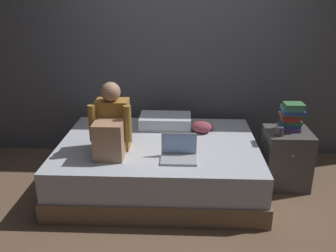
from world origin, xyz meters
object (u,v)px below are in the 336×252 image
at_px(clothes_pile, 202,126).
at_px(pillow, 165,121).
at_px(nightstand, 286,158).
at_px(mug, 279,131).
at_px(book_stack, 291,116).
at_px(person_sitting, 111,127).
at_px(laptop, 179,153).
at_px(bed, 159,164).

bearing_deg(clothes_pile, pillow, 163.04).
xyz_separation_m(nightstand, mug, (-0.13, -0.12, 0.34)).
distance_m(book_stack, mug, 0.23).
xyz_separation_m(person_sitting, pillow, (0.46, 0.69, -0.19)).
relative_size(nightstand, mug, 6.52).
bearing_deg(person_sitting, nightstand, 10.28).
height_order(person_sitting, clothes_pile, person_sitting).
height_order(person_sitting, book_stack, person_sitting).
relative_size(laptop, book_stack, 1.11).
bearing_deg(pillow, mug, -24.03).
xyz_separation_m(book_stack, clothes_pile, (-0.86, 0.23, -0.21)).
relative_size(person_sitting, pillow, 1.17).
xyz_separation_m(mug, clothes_pile, (-0.72, 0.38, -0.10)).
height_order(laptop, book_stack, book_stack).
height_order(person_sitting, pillow, person_sitting).
bearing_deg(person_sitting, pillow, 56.16).
xyz_separation_m(person_sitting, clothes_pile, (0.86, 0.57, -0.20)).
distance_m(nightstand, laptop, 1.20).
relative_size(bed, mug, 22.22).
relative_size(bed, pillow, 3.57).
height_order(nightstand, pillow, pillow).
bearing_deg(book_stack, mug, -134.12).
bearing_deg(clothes_pile, nightstand, -16.87).
xyz_separation_m(laptop, mug, (0.96, 0.32, 0.10)).
bearing_deg(laptop, bed, 119.69).
height_order(laptop, clothes_pile, laptop).
bearing_deg(mug, nightstand, 42.69).
bearing_deg(laptop, mug, 18.30).
relative_size(book_stack, clothes_pile, 1.21).
bearing_deg(person_sitting, clothes_pile, 33.43).
distance_m(bed, mug, 1.24).
distance_m(nightstand, clothes_pile, 0.92).
bearing_deg(nightstand, laptop, -158.13).
bearing_deg(nightstand, clothes_pile, 163.13).
bearing_deg(book_stack, bed, -175.83).
relative_size(laptop, clothes_pile, 1.35).
bearing_deg(book_stack, pillow, 164.32).
distance_m(pillow, mug, 1.23).
height_order(nightstand, mug, mug).
bearing_deg(mug, person_sitting, -173.12).
bearing_deg(person_sitting, bed, 30.16).
height_order(bed, clothes_pile, clothes_pile).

